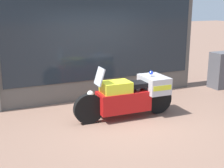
# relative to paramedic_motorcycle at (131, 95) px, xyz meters

# --- Properties ---
(ground_plane) EXTENTS (60.00, 60.00, 0.00)m
(ground_plane) POSITION_rel_paramedic_motorcycle_xyz_m (-0.33, -0.17, -0.54)
(ground_plane) COLOR #7A5B4C
(shop_building) EXTENTS (6.39, 0.55, 3.67)m
(shop_building) POSITION_rel_paramedic_motorcycle_xyz_m (-0.72, 1.83, 1.30)
(shop_building) COLOR #56514C
(shop_building) RESTS_ON ground
(window_display) EXTENTS (5.13, 0.30, 1.80)m
(window_display) POSITION_rel_paramedic_motorcycle_xyz_m (-0.00, 1.86, -0.10)
(window_display) COLOR slate
(window_display) RESTS_ON ground
(paramedic_motorcycle) EXTENTS (2.42, 0.78, 1.23)m
(paramedic_motorcycle) POSITION_rel_paramedic_motorcycle_xyz_m (0.00, 0.00, 0.00)
(paramedic_motorcycle) COLOR black
(paramedic_motorcycle) RESTS_ON ground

